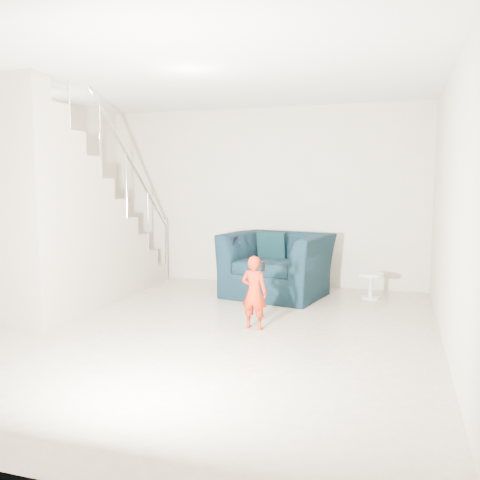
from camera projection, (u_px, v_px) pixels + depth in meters
name	position (u px, v px, depth m)	size (l,w,h in m)	color
floor	(193.00, 331.00, 5.38)	(5.50, 5.50, 0.00)	gray
ceiling	(190.00, 69.00, 5.07)	(5.50, 5.50, 0.00)	silver
back_wall	(261.00, 197.00, 7.83)	(5.00, 5.00, 0.00)	#AFA88E
right_wall	(453.00, 207.00, 4.48)	(5.50, 5.50, 0.00)	#AFA88E
armchair	(277.00, 265.00, 7.04)	(1.33, 1.17, 0.87)	black
toddler	(254.00, 292.00, 5.44)	(0.29, 0.19, 0.80)	#9D0509
side_table	(371.00, 281.00, 6.87)	(0.35, 0.35, 0.35)	silver
staircase	(62.00, 232.00, 6.39)	(1.02, 3.03, 3.62)	#ADA089
cushion	(272.00, 245.00, 7.24)	(0.40, 0.11, 0.38)	black
throw	(237.00, 256.00, 7.09)	(0.05, 0.51, 0.57)	black
phone	(263.00, 266.00, 5.33)	(0.02, 0.05, 0.10)	black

